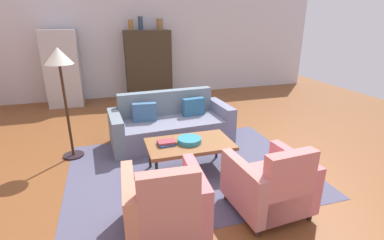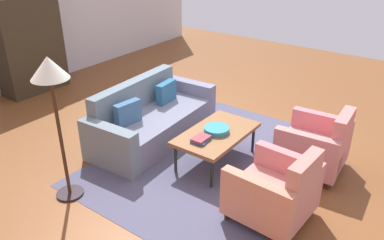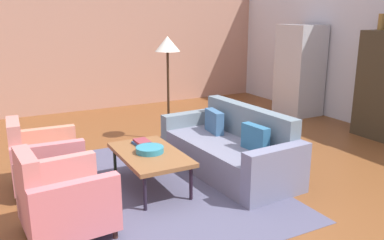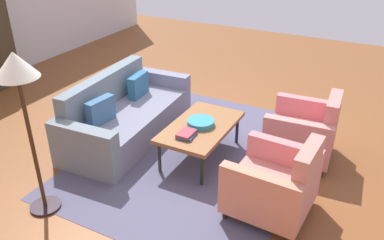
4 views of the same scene
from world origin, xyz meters
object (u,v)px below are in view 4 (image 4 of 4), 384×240
floor_lamp (18,81)px  couch (123,117)px  armchair_left (277,186)px  fruit_bowl (201,123)px  coffee_table (201,128)px  book_stack (186,134)px  armchair_right (306,133)px

floor_lamp → couch: bearing=6.1°
armchair_left → fruit_bowl: armchair_left is taller
couch → floor_lamp: (-1.65, -0.18, 1.16)m
armchair_left → coffee_table: bearing=65.7°
armchair_left → book_stack: armchair_left is taller
coffee_table → couch: bearing=90.2°
book_stack → fruit_bowl: bearing=-4.6°
floor_lamp → coffee_table: bearing=-31.3°
coffee_table → fruit_bowl: bearing=180.0°
armchair_left → fruit_bowl: bearing=65.7°
coffee_table → floor_lamp: (-1.66, 1.01, 1.03)m
fruit_bowl → floor_lamp: floor_lamp is taller
couch → armchair_left: bearing=72.4°
coffee_table → armchair_right: 1.32m
armchair_left → fruit_bowl: 1.32m
armchair_right → fruit_bowl: armchair_right is taller
coffee_table → armchair_left: armchair_left is taller
couch → fruit_bowl: 1.20m
couch → armchair_right: armchair_right is taller
fruit_bowl → floor_lamp: (-1.66, 1.01, 0.95)m
armchair_left → armchair_right: 1.21m
armchair_right → armchair_left: bearing=176.1°
book_stack → couch: bearing=74.6°
armchair_left → floor_lamp: size_ratio=0.51×
couch → coffee_table: 1.19m
couch → armchair_right: (0.61, -2.35, 0.06)m
armchair_right → book_stack: 1.52m
couch → book_stack: 1.22m
armchair_right → couch: bearing=100.6°
fruit_bowl → floor_lamp: size_ratio=0.20×
armchair_right → floor_lamp: size_ratio=0.51×
fruit_bowl → coffee_table: bearing=0.0°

